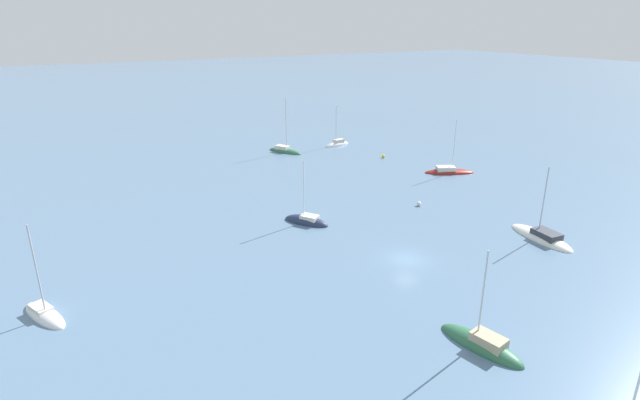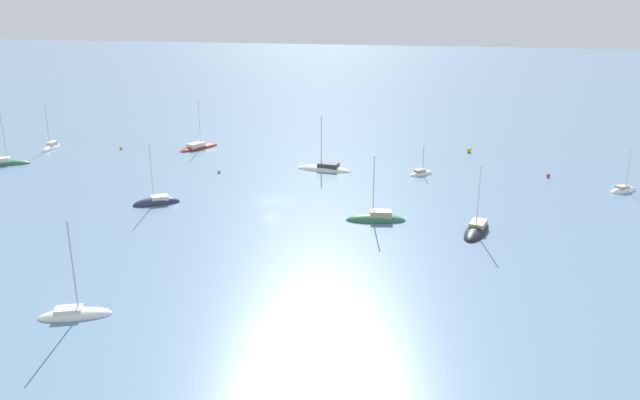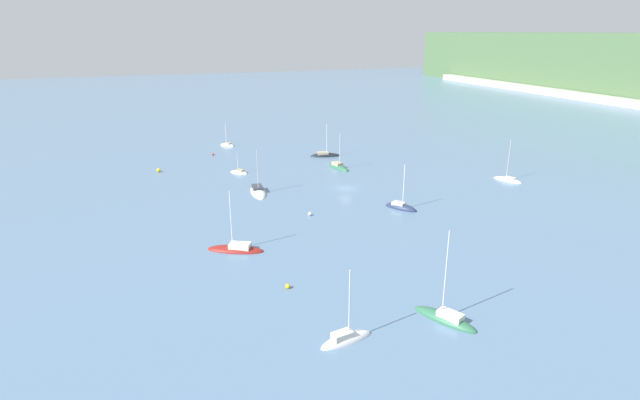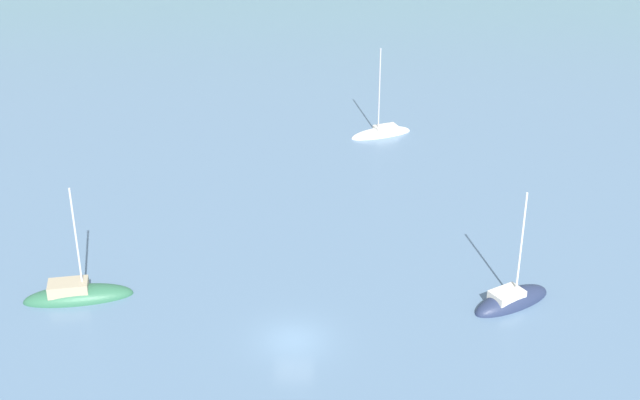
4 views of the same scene
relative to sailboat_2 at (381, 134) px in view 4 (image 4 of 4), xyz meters
The scene contains 4 objects.
ground_plane 35.69m from the sailboat_2, 101.39° to the right, with size 600.00×600.00×0.00m, color slate.
sailboat_2 is the anchor object (origin of this frame).
sailboat_3 31.29m from the sailboat_2, 75.86° to the right, with size 6.41×5.16×9.30m.
sailboat_6 37.59m from the sailboat_2, 126.23° to the right, with size 7.76×3.65×9.29m.
Camera 4 is at (2.67, -47.10, 33.41)m, focal length 50.00 mm.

